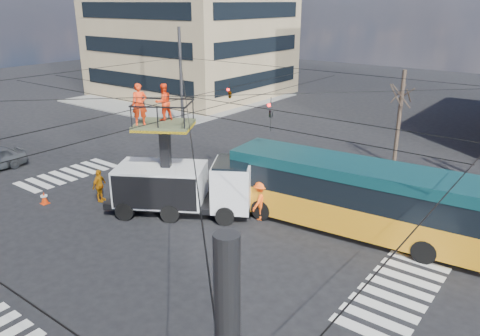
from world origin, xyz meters
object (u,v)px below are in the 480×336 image
object	(u,v)px
city_bus	(353,195)
utility_truck	(183,173)
worker_ground	(99,186)
flagger	(260,200)
traffic_cone	(44,198)

from	to	relation	value
city_bus	utility_truck	bearing A→B (deg)	-162.01
worker_ground	flagger	size ratio (longest dim) A/B	0.89
flagger	worker_ground	bearing A→B (deg)	-73.89
traffic_cone	worker_ground	world-z (taller)	worker_ground
city_bus	flagger	size ratio (longest dim) A/B	6.02
traffic_cone	utility_truck	bearing A→B (deg)	29.53
city_bus	worker_ground	xyz separation A→B (m)	(-11.73, -4.84, -0.86)
city_bus	flagger	world-z (taller)	city_bus
utility_truck	city_bus	world-z (taller)	utility_truck
utility_truck	flagger	bearing A→B (deg)	-5.80
city_bus	worker_ground	size ratio (longest dim) A/B	6.74
traffic_cone	city_bus	bearing A→B (deg)	26.22
utility_truck	traffic_cone	size ratio (longest dim) A/B	10.92
worker_ground	utility_truck	bearing A→B (deg)	-86.19
utility_truck	worker_ground	bearing A→B (deg)	170.28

